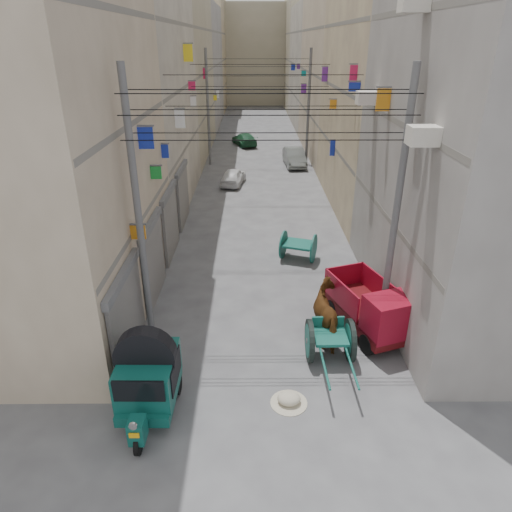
{
  "coord_description": "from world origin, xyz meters",
  "views": [
    {
      "loc": [
        -0.4,
        -5.98,
        8.45
      ],
      "look_at": [
        -0.31,
        6.5,
        2.53
      ],
      "focal_mm": 32.0,
      "sensor_mm": 36.0,
      "label": 1
    }
  ],
  "objects_px": {
    "feed_sack": "(289,399)",
    "horse": "(330,314)",
    "mini_truck": "(374,313)",
    "distant_car_green": "(245,139)",
    "distant_car_grey": "(294,157)",
    "distant_car_white": "(233,176)",
    "tonga_cart": "(330,340)",
    "auto_rickshaw": "(148,376)",
    "second_cart": "(298,246)"
  },
  "relations": [
    {
      "from": "second_cart",
      "to": "feed_sack",
      "type": "relative_size",
      "value": 2.85
    },
    {
      "from": "horse",
      "to": "distant_car_white",
      "type": "relative_size",
      "value": 0.66
    },
    {
      "from": "mini_truck",
      "to": "feed_sack",
      "type": "distance_m",
      "value": 4.11
    },
    {
      "from": "horse",
      "to": "distant_car_grey",
      "type": "bearing_deg",
      "value": -102.77
    },
    {
      "from": "feed_sack",
      "to": "horse",
      "type": "bearing_deg",
      "value": 63.06
    },
    {
      "from": "distant_car_grey",
      "to": "distant_car_green",
      "type": "distance_m",
      "value": 8.18
    },
    {
      "from": "distant_car_white",
      "to": "auto_rickshaw",
      "type": "bearing_deg",
      "value": 95.62
    },
    {
      "from": "auto_rickshaw",
      "to": "distant_car_grey",
      "type": "xyz_separation_m",
      "value": [
        5.65,
        24.76,
        -0.43
      ]
    },
    {
      "from": "feed_sack",
      "to": "horse",
      "type": "height_order",
      "value": "horse"
    },
    {
      "from": "tonga_cart",
      "to": "distant_car_white",
      "type": "xyz_separation_m",
      "value": [
        -3.47,
        17.88,
        -0.13
      ]
    },
    {
      "from": "tonga_cart",
      "to": "distant_car_green",
      "type": "height_order",
      "value": "tonga_cart"
    },
    {
      "from": "auto_rickshaw",
      "to": "feed_sack",
      "type": "bearing_deg",
      "value": 3.9
    },
    {
      "from": "auto_rickshaw",
      "to": "mini_truck",
      "type": "height_order",
      "value": "auto_rickshaw"
    },
    {
      "from": "tonga_cart",
      "to": "distant_car_white",
      "type": "relative_size",
      "value": 0.9
    },
    {
      "from": "tonga_cart",
      "to": "distant_car_grey",
      "type": "distance_m",
      "value": 22.77
    },
    {
      "from": "horse",
      "to": "distant_car_green",
      "type": "distance_m",
      "value": 29.12
    },
    {
      "from": "second_cart",
      "to": "feed_sack",
      "type": "distance_m",
      "value": 8.56
    },
    {
      "from": "distant_car_grey",
      "to": "second_cart",
      "type": "bearing_deg",
      "value": -97.78
    },
    {
      "from": "second_cart",
      "to": "auto_rickshaw",
      "type": "bearing_deg",
      "value": -98.04
    },
    {
      "from": "auto_rickshaw",
      "to": "distant_car_green",
      "type": "distance_m",
      "value": 32.05
    },
    {
      "from": "tonga_cart",
      "to": "horse",
      "type": "xyz_separation_m",
      "value": [
        0.15,
        1.03,
        0.21
      ]
    },
    {
      "from": "distant_car_white",
      "to": "horse",
      "type": "bearing_deg",
      "value": 111.5
    },
    {
      "from": "tonga_cart",
      "to": "feed_sack",
      "type": "xyz_separation_m",
      "value": [
        -1.29,
        -1.82,
        -0.5
      ]
    },
    {
      "from": "auto_rickshaw",
      "to": "mini_truck",
      "type": "bearing_deg",
      "value": 26.92
    },
    {
      "from": "mini_truck",
      "to": "distant_car_grey",
      "type": "relative_size",
      "value": 0.9
    },
    {
      "from": "mini_truck",
      "to": "distant_car_white",
      "type": "height_order",
      "value": "mini_truck"
    },
    {
      "from": "horse",
      "to": "distant_car_green",
      "type": "height_order",
      "value": "horse"
    },
    {
      "from": "tonga_cart",
      "to": "mini_truck",
      "type": "relative_size",
      "value": 0.8
    },
    {
      "from": "horse",
      "to": "tonga_cart",
      "type": "bearing_deg",
      "value": 70.67
    },
    {
      "from": "distant_car_grey",
      "to": "distant_car_white",
      "type": "bearing_deg",
      "value": -135.37
    },
    {
      "from": "auto_rickshaw",
      "to": "distant_car_grey",
      "type": "relative_size",
      "value": 0.67
    },
    {
      "from": "distant_car_white",
      "to": "second_cart",
      "type": "bearing_deg",
      "value": 115.15
    },
    {
      "from": "feed_sack",
      "to": "distant_car_green",
      "type": "height_order",
      "value": "distant_car_green"
    },
    {
      "from": "distant_car_green",
      "to": "auto_rickshaw",
      "type": "bearing_deg",
      "value": 68.74
    },
    {
      "from": "mini_truck",
      "to": "distant_car_green",
      "type": "relative_size",
      "value": 0.95
    },
    {
      "from": "tonga_cart",
      "to": "distant_car_white",
      "type": "bearing_deg",
      "value": 100.16
    },
    {
      "from": "tonga_cart",
      "to": "auto_rickshaw",
      "type": "bearing_deg",
      "value": -157.97
    },
    {
      "from": "feed_sack",
      "to": "second_cart",
      "type": "bearing_deg",
      "value": 83.31
    },
    {
      "from": "horse",
      "to": "mini_truck",
      "type": "bearing_deg",
      "value": 171.32
    },
    {
      "from": "distant_car_green",
      "to": "mini_truck",
      "type": "bearing_deg",
      "value": 80.79
    },
    {
      "from": "feed_sack",
      "to": "distant_car_green",
      "type": "relative_size",
      "value": 0.16
    },
    {
      "from": "mini_truck",
      "to": "second_cart",
      "type": "height_order",
      "value": "mini_truck"
    },
    {
      "from": "auto_rickshaw",
      "to": "horse",
      "type": "relative_size",
      "value": 1.27
    },
    {
      "from": "mini_truck",
      "to": "feed_sack",
      "type": "bearing_deg",
      "value": -153.45
    },
    {
      "from": "distant_car_grey",
      "to": "distant_car_green",
      "type": "xyz_separation_m",
      "value": [
        -3.81,
        7.23,
        -0.11
      ]
    },
    {
      "from": "auto_rickshaw",
      "to": "feed_sack",
      "type": "distance_m",
      "value": 3.6
    },
    {
      "from": "distant_car_white",
      "to": "distant_car_green",
      "type": "bearing_deg",
      "value": -83.18
    },
    {
      "from": "auto_rickshaw",
      "to": "feed_sack",
      "type": "height_order",
      "value": "auto_rickshaw"
    },
    {
      "from": "distant_car_white",
      "to": "distant_car_grey",
      "type": "relative_size",
      "value": 0.8
    },
    {
      "from": "feed_sack",
      "to": "distant_car_grey",
      "type": "bearing_deg",
      "value": 84.94
    }
  ]
}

